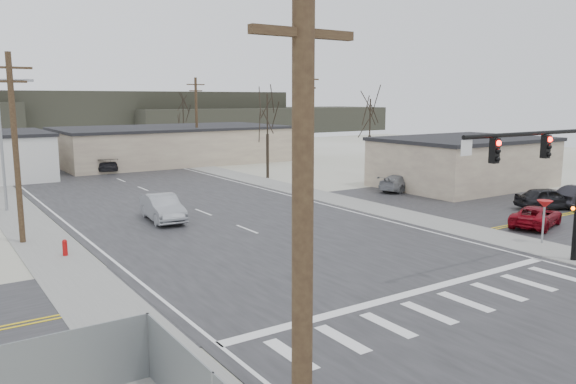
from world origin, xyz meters
name	(u,v)px	position (x,y,z in m)	size (l,w,h in m)	color
ground	(331,263)	(0.00, 0.00, 0.00)	(140.00, 140.00, 0.00)	silver
main_road	(197,210)	(0.00, 15.00, 0.02)	(18.00, 110.00, 0.05)	black
cross_road	(331,262)	(0.00, 0.00, 0.02)	(90.00, 10.00, 0.04)	black
parking_lot	(491,201)	(20.00, 6.00, 0.02)	(18.00, 20.00, 0.03)	black
sidewalk_left	(18,215)	(-10.60, 20.00, 0.03)	(3.00, 90.00, 0.06)	gray
sidewalk_right	(285,187)	(10.60, 20.00, 0.03)	(3.00, 90.00, 0.06)	gray
traffic_signal_mast	(558,166)	(7.89, -6.20, 4.67)	(8.95, 0.43, 7.20)	black
fire_hydrant	(65,248)	(-10.20, 8.00, 0.45)	(0.24, 0.24, 0.87)	#A50C0C
yield_sign	(545,206)	(11.50, -3.50, 2.07)	(0.80, 0.80, 2.35)	gray
building_right_far	(172,144)	(10.00, 44.00, 2.15)	(26.30, 14.30, 4.30)	#C3B595
building_lot	(463,162)	(24.00, 12.00, 2.16)	(14.30, 10.30, 4.30)	#C3B595
upole_left_a	(302,275)	(-11.50, -14.00, 5.22)	(2.20, 0.30, 10.00)	#4A3822
upole_left_b	(15,146)	(-11.50, 12.00, 5.22)	(2.20, 0.30, 10.00)	#4A3822
upole_right_a	(307,128)	(11.50, 18.00, 5.22)	(2.20, 0.30, 10.00)	#4A3822
upole_right_b	(197,120)	(11.50, 40.00, 5.22)	(2.20, 0.30, 10.00)	#4A3822
streetlight_main	(4,137)	(-10.80, 22.00, 5.09)	(2.40, 0.25, 9.00)	gray
tree_right_mid	(267,116)	(12.50, 26.00, 5.93)	(3.74, 3.74, 8.33)	#2C231A
tree_right_far	(183,114)	(15.00, 52.00, 5.58)	(3.52, 3.52, 7.84)	#2C231A
tree_lot	(370,119)	(22.00, 22.00, 5.58)	(3.52, 3.52, 7.84)	#2C231A
hill_center	(96,114)	(15.00, 96.00, 4.50)	(80.00, 18.00, 9.00)	#333026
hill_right	(261,120)	(50.00, 90.00, 2.75)	(60.00, 18.00, 5.50)	#333026
sedan_crossing	(162,208)	(-3.25, 13.01, 0.87)	(1.75, 5.01, 1.65)	gray
car_far_a	(105,164)	(0.63, 39.27, 0.86)	(2.28, 5.60, 1.62)	black
car_far_b	(49,147)	(-0.05, 65.00, 0.83)	(1.85, 4.61, 1.57)	black
car_parked_red	(536,216)	(14.81, -1.00, 0.66)	(2.09, 4.54, 1.26)	maroon
car_parked_dark_a	(547,198)	(20.41, 1.76, 0.79)	(1.77, 4.41, 1.50)	black
car_parked_silver	(402,183)	(17.61, 13.00, 0.72)	(1.92, 4.71, 1.37)	gray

